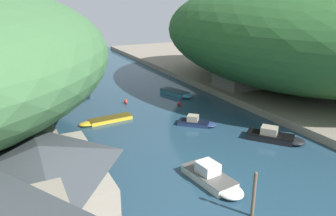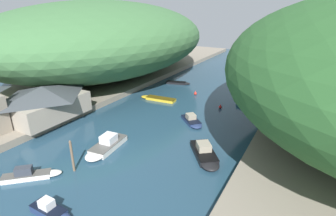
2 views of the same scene
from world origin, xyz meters
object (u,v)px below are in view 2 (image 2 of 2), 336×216
(boat_cabin_cruiser, at_px, (205,155))
(boat_far_right_bank, at_px, (179,83))
(boat_mid_channel, at_px, (105,146))
(boat_white_cruiser, at_px, (157,98))
(boat_open_rowboat, at_px, (242,101))
(channel_buoy_near, at_px, (195,93))
(boathouse_shed, at_px, (44,101))
(channel_buoy_far, at_px, (220,107))
(boat_far_upstream, at_px, (192,121))
(boat_yellow_tender, at_px, (32,175))
(boat_navy_launch, at_px, (52,212))
(right_bank_cottage, at_px, (308,95))

(boat_cabin_cruiser, relative_size, boat_far_right_bank, 1.10)
(boat_mid_channel, height_order, boat_white_cruiser, boat_mid_channel)
(boat_mid_channel, bearing_deg, boat_cabin_cruiser, -165.50)
(boat_open_rowboat, height_order, channel_buoy_near, channel_buoy_near)
(boat_white_cruiser, bearing_deg, boathouse_shed, 146.42)
(boat_open_rowboat, relative_size, channel_buoy_far, 7.97)
(boat_far_upstream, bearing_deg, channel_buoy_near, -115.64)
(boat_yellow_tender, xyz_separation_m, channel_buoy_near, (3.37, 30.49, -0.08))
(boat_yellow_tender, relative_size, boat_mid_channel, 0.74)
(boat_mid_channel, xyz_separation_m, channel_buoy_far, (7.10, 18.81, -0.18))
(boat_mid_channel, distance_m, channel_buoy_near, 23.09)
(boat_open_rowboat, bearing_deg, boat_yellow_tender, 52.38)
(boat_far_upstream, bearing_deg, boathouse_shed, -19.42)
(boat_navy_launch, relative_size, channel_buoy_near, 4.75)
(boat_cabin_cruiser, bearing_deg, boat_navy_launch, 24.04)
(boat_far_right_bank, height_order, boat_navy_launch, boat_navy_launch)
(boat_white_cruiser, bearing_deg, boat_mid_channel, -171.99)
(boat_navy_launch, xyz_separation_m, channel_buoy_far, (3.81, 28.50, -0.13))
(right_bank_cottage, bearing_deg, boat_far_right_bank, 163.07)
(boathouse_shed, relative_size, channel_buoy_far, 13.96)
(boathouse_shed, relative_size, right_bank_cottage, 1.50)
(right_bank_cottage, height_order, boat_far_upstream, right_bank_cottage)
(right_bank_cottage, bearing_deg, channel_buoy_far, -171.06)
(boat_far_right_bank, bearing_deg, boat_navy_launch, -2.48)
(channel_buoy_far, bearing_deg, channel_buoy_near, 145.67)
(boat_mid_channel, bearing_deg, boat_navy_launch, 102.38)
(channel_buoy_near, relative_size, channel_buoy_far, 1.04)
(boat_open_rowboat, height_order, boat_navy_launch, boat_navy_launch)
(boathouse_shed, distance_m, boat_yellow_tender, 13.87)
(boat_far_upstream, xyz_separation_m, boat_white_cruiser, (-9.47, 5.83, -0.12))
(boat_cabin_cruiser, height_order, boat_navy_launch, boat_cabin_cruiser)
(boat_far_right_bank, distance_m, channel_buoy_near, 7.78)
(boat_navy_launch, bearing_deg, right_bank_cottage, 152.18)
(channel_buoy_far, bearing_deg, boat_mid_channel, -110.68)
(boat_far_right_bank, height_order, channel_buoy_near, channel_buoy_near)
(boat_far_upstream, height_order, boat_open_rowboat, boat_far_upstream)
(right_bank_cottage, distance_m, boat_navy_launch, 34.34)
(boat_far_right_bank, bearing_deg, boat_cabin_cruiser, 18.06)
(channel_buoy_near, bearing_deg, boat_yellow_tender, -96.31)
(boat_navy_launch, bearing_deg, boathouse_shed, -126.65)
(boat_far_upstream, height_order, boat_white_cruiser, boat_far_upstream)
(boat_yellow_tender, xyz_separation_m, boat_white_cruiser, (-1.42, 24.76, -0.15))
(boat_white_cruiser, bearing_deg, boat_open_rowboat, -70.26)
(boat_open_rowboat, bearing_deg, boat_cabin_cruiser, 76.93)
(boat_white_cruiser, xyz_separation_m, channel_buoy_near, (4.79, 5.73, 0.08))
(channel_buoy_far, bearing_deg, boat_white_cruiser, -172.40)
(boat_far_upstream, xyz_separation_m, boat_mid_channel, (-5.55, -11.51, 0.12))
(boathouse_shed, distance_m, boat_far_right_bank, 27.37)
(boat_far_right_bank, bearing_deg, boat_open_rowboat, 57.19)
(boat_mid_channel, relative_size, boat_far_right_bank, 1.20)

